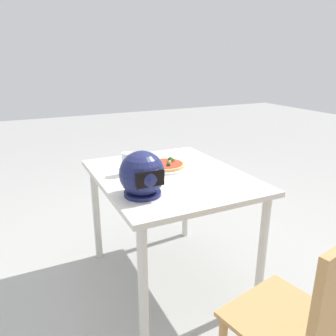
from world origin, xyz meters
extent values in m
plane|color=#9E9E99|center=(0.00, 0.00, 0.00)|extent=(14.00, 14.00, 0.00)
cube|color=beige|center=(0.00, 0.00, 0.73)|extent=(0.85, 1.04, 0.03)
cylinder|color=beige|center=(-0.37, -0.46, 0.36)|extent=(0.05, 0.05, 0.72)
cylinder|color=beige|center=(0.37, -0.46, 0.36)|extent=(0.05, 0.05, 0.72)
cylinder|color=beige|center=(-0.37, 0.46, 0.36)|extent=(0.05, 0.05, 0.72)
cylinder|color=beige|center=(0.37, 0.46, 0.36)|extent=(0.05, 0.05, 0.72)
cylinder|color=white|center=(-0.03, -0.11, 0.75)|extent=(0.28, 0.28, 0.01)
cylinder|color=tan|center=(-0.03, -0.11, 0.77)|extent=(0.24, 0.24, 0.02)
cylinder|color=red|center=(-0.03, -0.11, 0.78)|extent=(0.21, 0.21, 0.00)
sphere|color=#234C1E|center=(-0.07, -0.14, 0.79)|extent=(0.04, 0.04, 0.04)
sphere|color=#234C1E|center=(-0.02, -0.06, 0.79)|extent=(0.03, 0.03, 0.03)
sphere|color=#234C1E|center=(-0.07, -0.12, 0.79)|extent=(0.03, 0.03, 0.03)
cylinder|color=#E0D172|center=(-0.10, -0.14, 0.79)|extent=(0.02, 0.02, 0.01)
cylinder|color=#E0D172|center=(-0.10, -0.16, 0.79)|extent=(0.02, 0.02, 0.01)
cylinder|color=#E0D172|center=(-0.05, -0.10, 0.79)|extent=(0.03, 0.03, 0.02)
cylinder|color=#E0D172|center=(0.02, -0.16, 0.79)|extent=(0.02, 0.02, 0.02)
cylinder|color=#E0D172|center=(0.02, -0.17, 0.79)|extent=(0.02, 0.02, 0.02)
sphere|color=#191E4C|center=(0.27, 0.23, 0.86)|extent=(0.23, 0.23, 0.23)
cylinder|color=#191E4C|center=(0.27, 0.23, 0.76)|extent=(0.19, 0.19, 0.02)
cube|color=black|center=(0.27, 0.33, 0.87)|extent=(0.15, 0.02, 0.08)
cylinder|color=silver|center=(0.23, -0.11, 0.82)|extent=(0.07, 0.07, 0.14)
cube|color=#B7844C|center=(-0.04, 0.97, 0.44)|extent=(0.47, 0.47, 0.02)
cylinder|color=#B7844C|center=(-0.17, 0.77, 0.21)|extent=(0.04, 0.04, 0.43)
camera|label=1|loc=(0.83, 1.69, 1.42)|focal=35.13mm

